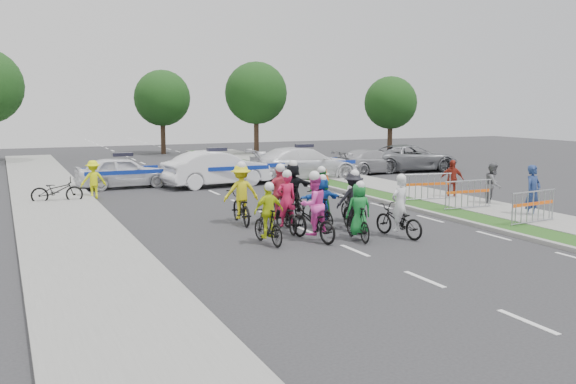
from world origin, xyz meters
name	(u,v)px	position (x,y,z in m)	size (l,w,h in m)	color
ground	(355,251)	(0.00, 0.00, 0.00)	(90.00, 90.00, 0.00)	#28282B
curb_right	(408,207)	(5.10, 5.00, 0.06)	(0.20, 60.00, 0.12)	gray
grass_strip	(424,206)	(5.80, 5.00, 0.06)	(1.20, 60.00, 0.11)	#254A17
sidewalk_right	(463,203)	(7.60, 5.00, 0.07)	(2.40, 60.00, 0.13)	gray
sidewalk_left	(72,234)	(-6.50, 5.00, 0.07)	(3.00, 60.00, 0.13)	gray
rider_0	(399,216)	(2.01, 1.00, 0.61)	(0.98, 1.89, 1.83)	black
rider_1	(358,217)	(0.73, 1.09, 0.66)	(0.76, 1.64, 1.68)	black
rider_2	(313,215)	(-0.45, 1.55, 0.73)	(1.04, 2.03, 1.97)	black
rider_3	(268,220)	(-1.75, 1.65, 0.67)	(0.89, 1.67, 1.72)	black
rider_4	(353,207)	(1.31, 2.40, 0.72)	(1.12, 1.91, 1.85)	black
rider_5	(321,205)	(0.57, 3.03, 0.71)	(1.33, 1.59, 1.67)	black
rider_6	(286,211)	(-0.61, 3.03, 0.62)	(0.79, 1.88, 1.87)	black
rider_7	(354,202)	(2.01, 3.54, 0.66)	(0.71, 1.59, 1.67)	black
rider_8	(320,200)	(1.17, 4.29, 0.67)	(0.93, 1.84, 1.79)	black
rider_9	(279,201)	(-0.34, 4.15, 0.75)	(0.99, 1.87, 1.95)	black
rider_10	(241,200)	(-1.39, 4.78, 0.77)	(1.17, 2.02, 2.00)	black
rider_11	(292,193)	(0.60, 5.24, 0.81)	(1.54, 1.85, 1.93)	black
police_car_0	(123,172)	(-3.26, 15.23, 0.72)	(1.69, 4.21, 1.44)	white
police_car_1	(217,169)	(0.79, 14.00, 0.81)	(1.72, 4.94, 1.63)	white
police_car_2	(304,164)	(5.56, 14.65, 0.82)	(2.28, 5.62, 1.63)	white
civilian_sedan	(372,161)	(10.22, 15.76, 0.66)	(1.85, 4.55, 1.32)	#A7A7AC
civilian_suv	(410,158)	(12.81, 15.93, 0.75)	(2.48, 5.37, 1.49)	slate
spectator_0	(533,192)	(7.78, 1.74, 0.89)	(0.65, 0.43, 1.78)	navy
spectator_1	(493,185)	(8.31, 4.21, 0.82)	(0.79, 0.62, 1.63)	#5D5E63
spectator_2	(452,180)	(7.97, 6.17, 0.80)	(0.93, 0.39, 1.59)	maroon
marshal_hiviz	(93,180)	(-4.93, 12.30, 0.77)	(1.00, 0.57, 1.54)	#E8F50C
barrier_0	(533,209)	(6.70, 0.63, 0.56)	(2.00, 0.50, 1.12)	#A5A8AD
barrier_1	(468,196)	(6.70, 3.66, 0.56)	(2.00, 0.50, 1.12)	#A5A8AD
barrier_2	(428,188)	(6.70, 5.99, 0.56)	(2.00, 0.50, 1.12)	#A5A8AD
cone_0	(354,189)	(4.75, 8.27, 0.34)	(0.40, 0.40, 0.70)	#F24C0C
cone_1	(326,176)	(5.89, 12.92, 0.34)	(0.40, 0.40, 0.70)	#F24C0C
parked_bike	(57,190)	(-6.38, 11.60, 0.50)	(0.66, 1.90, 1.00)	black
tree_1	(256,93)	(9.00, 30.00, 4.54)	(4.55, 4.55, 6.82)	#382619
tree_2	(391,103)	(18.00, 26.00, 3.83)	(3.85, 3.85, 5.77)	#382619
tree_4	(162,98)	(3.00, 34.00, 4.19)	(4.20, 4.20, 6.30)	#382619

